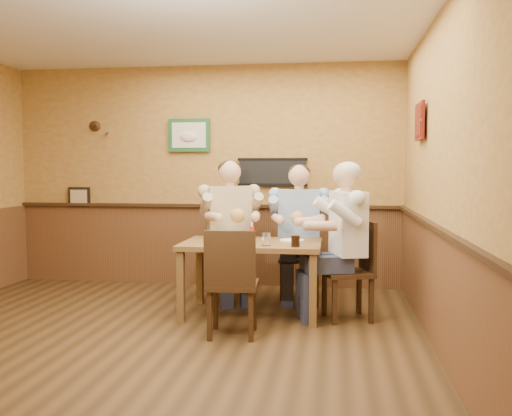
# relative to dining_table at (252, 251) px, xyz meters

# --- Properties ---
(room) EXTENTS (5.02, 5.03, 2.81)m
(room) POSITION_rel_dining_table_xyz_m (-0.68, -0.87, 1.03)
(room) COLOR #34220F
(room) RESTS_ON ground
(dining_table) EXTENTS (1.40, 0.90, 0.75)m
(dining_table) POSITION_rel_dining_table_xyz_m (0.00, 0.00, 0.00)
(dining_table) COLOR brown
(dining_table) RESTS_ON ground
(chair_back_left) EXTENTS (0.59, 0.59, 1.00)m
(chair_back_left) POSITION_rel_dining_table_xyz_m (-0.36, 0.66, -0.16)
(chair_back_left) COLOR #372311
(chair_back_left) RESTS_ON ground
(chair_back_right) EXTENTS (0.46, 0.46, 0.97)m
(chair_back_right) POSITION_rel_dining_table_xyz_m (0.43, 0.80, -0.17)
(chair_back_right) COLOR #372311
(chair_back_right) RESTS_ON ground
(chair_right_end) EXTENTS (0.56, 0.56, 0.98)m
(chair_right_end) POSITION_rel_dining_table_xyz_m (0.96, -0.05, -0.17)
(chair_right_end) COLOR #372311
(chair_right_end) RESTS_ON ground
(chair_near_side) EXTENTS (0.47, 0.47, 0.97)m
(chair_near_side) POSITION_rel_dining_table_xyz_m (-0.06, -0.75, -0.17)
(chair_near_side) COLOR #372311
(chair_near_side) RESTS_ON ground
(diner_tan_shirt) EXTENTS (0.85, 0.85, 1.43)m
(diner_tan_shirt) POSITION_rel_dining_table_xyz_m (-0.36, 0.66, 0.05)
(diner_tan_shirt) COLOR #D0BA8F
(diner_tan_shirt) RESTS_ON ground
(diner_blue_polo) EXTENTS (0.66, 0.66, 1.38)m
(diner_blue_polo) POSITION_rel_dining_table_xyz_m (0.43, 0.80, 0.03)
(diner_blue_polo) COLOR #87A3CB
(diner_blue_polo) RESTS_ON ground
(diner_white_elder) EXTENTS (0.80, 0.80, 1.40)m
(diner_white_elder) POSITION_rel_dining_table_xyz_m (0.96, -0.05, 0.04)
(diner_white_elder) COLOR silver
(diner_white_elder) RESTS_ON ground
(water_glass_left) EXTENTS (0.09, 0.09, 0.12)m
(water_glass_left) POSITION_rel_dining_table_xyz_m (-0.26, -0.26, 0.15)
(water_glass_left) COLOR white
(water_glass_left) RESTS_ON dining_table
(water_glass_mid) EXTENTS (0.09, 0.09, 0.12)m
(water_glass_mid) POSITION_rel_dining_table_xyz_m (0.18, -0.26, 0.15)
(water_glass_mid) COLOR white
(water_glass_mid) RESTS_ON dining_table
(cola_tumbler) EXTENTS (0.10, 0.10, 0.11)m
(cola_tumbler) POSITION_rel_dining_table_xyz_m (0.47, -0.30, 0.15)
(cola_tumbler) COLOR black
(cola_tumbler) RESTS_ON dining_table
(hot_sauce_bottle) EXTENTS (0.05, 0.05, 0.18)m
(hot_sauce_bottle) POSITION_rel_dining_table_xyz_m (0.00, -0.00, 0.18)
(hot_sauce_bottle) COLOR red
(hot_sauce_bottle) RESTS_ON dining_table
(salt_shaker) EXTENTS (0.05, 0.05, 0.09)m
(salt_shaker) POSITION_rel_dining_table_xyz_m (-0.22, -0.03, 0.14)
(salt_shaker) COLOR white
(salt_shaker) RESTS_ON dining_table
(pepper_shaker) EXTENTS (0.04, 0.04, 0.08)m
(pepper_shaker) POSITION_rel_dining_table_xyz_m (-0.18, -0.09, 0.13)
(pepper_shaker) COLOR black
(pepper_shaker) RESTS_ON dining_table
(plate_far_left) EXTENTS (0.29, 0.29, 0.02)m
(plate_far_left) POSITION_rel_dining_table_xyz_m (-0.28, 0.14, 0.10)
(plate_far_left) COLOR white
(plate_far_left) RESTS_ON dining_table
(plate_far_right) EXTENTS (0.29, 0.29, 0.02)m
(plate_far_right) POSITION_rel_dining_table_xyz_m (0.40, 0.12, 0.10)
(plate_far_right) COLOR white
(plate_far_right) RESTS_ON dining_table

